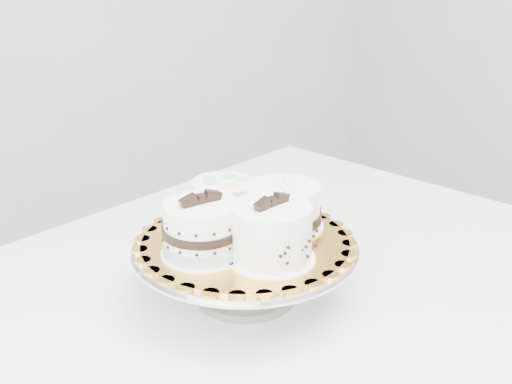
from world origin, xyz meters
TOP-DOWN VIEW (x-y plane):
  - table at (-0.12, 0.05)m, footprint 1.46×1.12m
  - cake_stand at (-0.08, 0.06)m, footprint 0.33×0.33m
  - cake_board at (-0.08, 0.06)m, footprint 0.37×0.37m
  - cake_swirl at (-0.08, -0.01)m, footprint 0.12×0.12m
  - cake_banded at (-0.15, 0.06)m, footprint 0.12×0.12m
  - cake_dots at (-0.07, 0.13)m, footprint 0.12×0.12m
  - cake_ribbon at (-0.00, 0.07)m, footprint 0.14×0.13m

SIDE VIEW (x-z plane):
  - table at x=-0.12m, z-range 0.31..1.06m
  - cake_stand at x=-0.08m, z-range 0.77..0.86m
  - cake_board at x=-0.08m, z-range 0.84..0.84m
  - cake_ribbon at x=0.00m, z-range 0.84..0.91m
  - cake_banded at x=-0.15m, z-range 0.83..0.93m
  - cake_dots at x=-0.07m, z-range 0.84..0.92m
  - cake_swirl at x=-0.08m, z-range 0.83..0.93m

